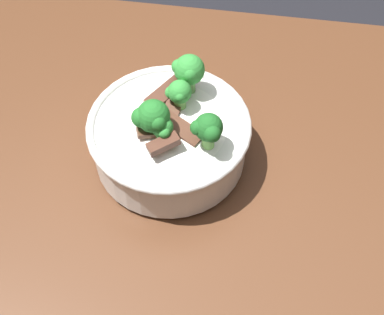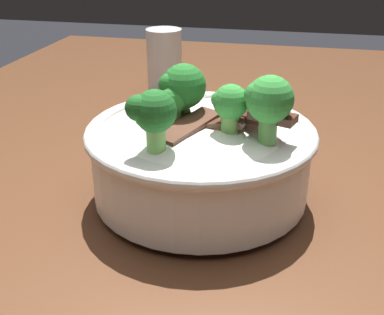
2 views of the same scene
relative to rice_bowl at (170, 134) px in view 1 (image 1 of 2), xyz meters
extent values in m
cube|color=#56331E|center=(-0.04, 0.08, -0.08)|extent=(1.59, 0.87, 0.04)
cylinder|color=white|center=(0.00, 0.00, -0.05)|extent=(0.09, 0.09, 0.01)
cylinder|color=white|center=(0.00, 0.00, -0.01)|extent=(0.22, 0.22, 0.07)
torus|color=white|center=(0.00, 0.00, 0.02)|extent=(0.24, 0.24, 0.01)
ellipsoid|color=white|center=(0.00, 0.00, 0.01)|extent=(0.21, 0.21, 0.05)
cube|color=#4C2B1E|center=(0.01, -0.05, 0.04)|extent=(0.06, 0.07, 0.02)
cube|color=#563323|center=(-0.01, 0.01, 0.03)|extent=(0.08, 0.06, 0.02)
cube|color=#4C2B1E|center=(-0.01, -0.07, 0.05)|extent=(0.03, 0.05, 0.01)
cube|color=#563323|center=(0.01, 0.02, 0.03)|extent=(0.07, 0.04, 0.02)
cube|color=#4C2B1E|center=(0.00, 0.05, 0.04)|extent=(0.05, 0.04, 0.02)
cube|color=#563323|center=(0.00, -0.02, 0.03)|extent=(0.03, 0.05, 0.02)
cylinder|color=#6BA84C|center=(-0.06, 0.03, 0.04)|extent=(0.02, 0.02, 0.03)
sphere|color=#1E6023|center=(-0.06, 0.03, 0.06)|extent=(0.04, 0.04, 0.04)
sphere|color=#1E6023|center=(-0.05, 0.03, 0.06)|extent=(0.02, 0.02, 0.02)
sphere|color=#1E6023|center=(-0.07, 0.04, 0.07)|extent=(0.02, 0.02, 0.02)
cylinder|color=#5B9947|center=(-0.02, -0.07, 0.04)|extent=(0.02, 0.02, 0.03)
sphere|color=green|center=(-0.02, -0.07, 0.07)|extent=(0.04, 0.04, 0.04)
sphere|color=green|center=(0.00, -0.07, 0.07)|extent=(0.02, 0.02, 0.02)
sphere|color=green|center=(-0.02, -0.06, 0.07)|extent=(0.02, 0.02, 0.02)
cylinder|color=#6BA84C|center=(0.02, 0.02, 0.03)|extent=(0.01, 0.01, 0.02)
sphere|color=#237028|center=(0.02, 0.02, 0.06)|extent=(0.05, 0.05, 0.05)
sphere|color=#237028|center=(0.03, 0.03, 0.06)|extent=(0.03, 0.03, 0.03)
sphere|color=#237028|center=(0.01, 0.03, 0.07)|extent=(0.02, 0.02, 0.02)
cylinder|color=#6BA84C|center=(-0.01, -0.03, 0.03)|extent=(0.02, 0.02, 0.02)
sphere|color=green|center=(-0.01, -0.03, 0.06)|extent=(0.03, 0.03, 0.03)
sphere|color=green|center=(0.00, -0.03, 0.06)|extent=(0.02, 0.02, 0.02)
sphere|color=green|center=(-0.01, -0.02, 0.06)|extent=(0.02, 0.02, 0.02)
cylinder|color=#6BA84C|center=(0.00, 0.03, 0.03)|extent=(0.02, 0.02, 0.02)
sphere|color=green|center=(0.00, 0.03, 0.05)|extent=(0.03, 0.03, 0.03)
sphere|color=green|center=(0.01, 0.03, 0.05)|extent=(0.01, 0.01, 0.01)
sphere|color=green|center=(0.00, 0.04, 0.05)|extent=(0.02, 0.02, 0.02)
camera|label=1|loc=(-0.11, 0.51, 0.64)|focal=53.25mm
camera|label=2|loc=(-0.45, -0.09, 0.21)|focal=45.54mm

